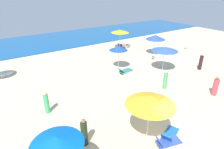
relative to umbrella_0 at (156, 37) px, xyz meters
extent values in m
cube|color=#155596|center=(-9.69, 13.20, -2.07)|extent=(60.00, 10.69, 0.12)
cylinder|color=silver|center=(0.00, 0.00, -1.20)|extent=(0.05, 0.05, 1.87)
cone|color=blue|center=(0.00, 0.00, 0.00)|extent=(2.29, 2.29, 0.53)
cube|color=silver|center=(-0.85, -1.48, -2.04)|extent=(1.05, 0.08, 0.18)
cube|color=silver|center=(-0.83, -1.00, -2.04)|extent=(1.05, 0.08, 0.18)
cube|color=silver|center=(-0.84, -1.24, -1.92)|extent=(1.18, 0.62, 0.06)
cube|color=silver|center=(-1.37, -1.22, -1.72)|extent=(0.39, 0.56, 0.43)
cylinder|color=silver|center=(-6.18, -1.13, -1.17)|extent=(0.05, 0.05, 1.93)
cone|color=blue|center=(-6.18, -1.13, -0.02)|extent=(1.80, 1.80, 0.38)
cube|color=silver|center=(-6.17, -2.68, -2.03)|extent=(1.22, 0.23, 0.20)
cube|color=silver|center=(-6.25, -2.16, -2.03)|extent=(1.22, 0.23, 0.20)
cube|color=#2A7E72|center=(-6.21, -2.42, -1.90)|extent=(1.45, 0.83, 0.06)
cube|color=#2A7E72|center=(-6.83, -2.52, -1.70)|extent=(0.51, 0.65, 0.44)
cube|color=silver|center=(-15.78, 3.06, -2.02)|extent=(1.00, 0.34, 0.23)
cube|color=silver|center=(-15.95, 3.59, -2.02)|extent=(1.00, 0.34, 0.23)
cube|color=silver|center=(-15.86, 3.33, -1.87)|extent=(1.29, 0.96, 0.06)
cylinder|color=silver|center=(-2.83, -3.94, -1.13)|extent=(0.05, 0.05, 2.01)
cone|color=blue|center=(-2.83, -3.94, 0.07)|extent=(2.48, 2.48, 0.38)
cylinder|color=silver|center=(-2.16, 4.12, -1.04)|extent=(0.05, 0.05, 2.18)
cone|color=yellow|center=(-2.16, 4.12, 0.23)|extent=(2.28, 2.28, 0.36)
cube|color=silver|center=(-1.19, 4.49, -2.04)|extent=(1.11, 0.30, 0.19)
cube|color=silver|center=(-1.31, 4.99, -2.04)|extent=(1.11, 0.30, 0.19)
cube|color=blue|center=(-1.25, 4.74, -1.91)|extent=(1.36, 0.88, 0.06)
cube|color=blue|center=(-1.81, 4.61, -1.73)|extent=(0.48, 0.64, 0.40)
cube|color=silver|center=(-0.83, 4.05, -2.04)|extent=(1.16, 0.55, 0.19)
cube|color=silver|center=(-1.03, 4.49, -2.04)|extent=(1.16, 0.55, 0.19)
cube|color=silver|center=(-0.93, 4.27, -1.91)|extent=(1.50, 1.09, 0.06)
cube|color=silver|center=(-1.52, 4.01, -1.69)|extent=(0.53, 0.63, 0.48)
cone|color=blue|center=(-15.24, -9.91, 0.31)|extent=(2.00, 2.00, 0.36)
cylinder|color=silver|center=(-10.58, -9.90, -1.02)|extent=(0.05, 0.05, 2.22)
cone|color=gold|center=(-10.58, -9.90, 0.33)|extent=(2.49, 2.49, 0.49)
cube|color=silver|center=(-10.04, -11.12, -2.02)|extent=(1.11, 0.34, 0.23)
cube|color=silver|center=(-9.91, -10.65, -2.02)|extent=(1.11, 0.34, 0.23)
cube|color=#2D48A5|center=(-9.98, -10.88, -1.87)|extent=(1.37, 0.89, 0.06)
cube|color=#2D48A5|center=(-10.54, -10.73, -1.65)|extent=(0.39, 0.59, 0.47)
cube|color=silver|center=(-9.36, -10.75, -2.03)|extent=(1.17, 0.49, 0.20)
cube|color=silver|center=(-9.55, -10.29, -2.03)|extent=(1.17, 0.49, 0.20)
cube|color=#1855A5|center=(-9.46, -10.52, -1.90)|extent=(1.50, 1.05, 0.06)
cube|color=#1855A5|center=(-10.05, -10.75, -1.67)|extent=(0.48, 0.63, 0.48)
cylinder|color=white|center=(1.26, -3.34, -1.48)|extent=(0.48, 0.48, 1.31)
sphere|color=#94654D|center=(1.26, -3.34, -0.73)|extent=(0.22, 0.22, 0.22)
cylinder|color=#321B1D|center=(0.42, -5.85, -1.42)|extent=(0.39, 0.39, 1.43)
sphere|color=tan|center=(0.42, -5.85, -0.60)|extent=(0.21, 0.21, 0.21)
cylinder|color=#41B86C|center=(-14.28, -4.55, -1.47)|extent=(0.42, 0.42, 1.33)
sphere|color=beige|center=(-14.28, -4.55, -0.70)|extent=(0.24, 0.24, 0.24)
cylinder|color=#24321C|center=(-13.49, -8.35, -1.44)|extent=(0.46, 0.46, 1.38)
sphere|color=#8A5C47|center=(-13.49, -8.35, -0.65)|extent=(0.23, 0.23, 0.23)
cylinder|color=#4FA864|center=(-5.46, -6.56, -1.46)|extent=(0.45, 0.45, 1.35)
sphere|color=beige|center=(-5.46, -6.56, -0.67)|extent=(0.24, 0.24, 0.24)
cylinder|color=#E74353|center=(-3.12, -9.35, -1.49)|extent=(0.55, 0.55, 1.29)
sphere|color=olive|center=(-3.12, -9.35, -0.73)|extent=(0.25, 0.25, 0.25)
camera|label=1|loc=(-16.45, -15.29, 5.32)|focal=30.14mm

